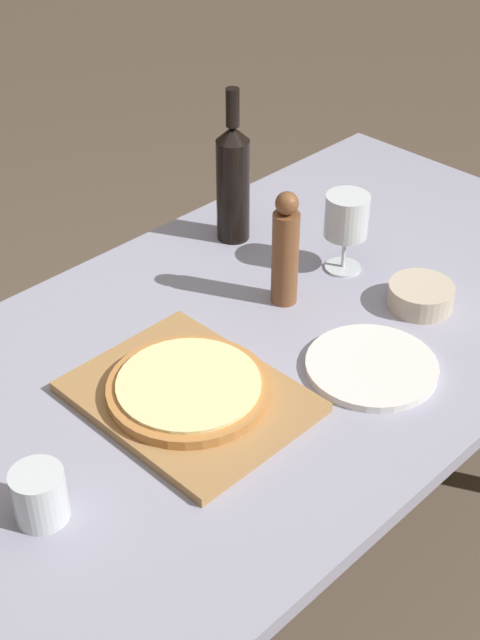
{
  "coord_description": "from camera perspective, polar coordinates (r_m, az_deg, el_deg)",
  "views": [
    {
      "loc": [
        0.89,
        -0.9,
        1.75
      ],
      "look_at": [
        -0.0,
        0.01,
        0.82
      ],
      "focal_mm": 50.0,
      "sensor_mm": 36.0,
      "label": 1
    }
  ],
  "objects": [
    {
      "name": "pizza",
      "position": [
        1.48,
        -3.3,
        -4.34
      ],
      "size": [
        0.27,
        0.27,
        0.02
      ],
      "color": "#BC7A3D",
      "rests_on": "cutting_board"
    },
    {
      "name": "pepper_mill",
      "position": [
        1.67,
        2.92,
        4.44
      ],
      "size": [
        0.05,
        0.05,
        0.23
      ],
      "color": "brown",
      "rests_on": "dining_table"
    },
    {
      "name": "dining_table",
      "position": [
        1.66,
        -0.2,
        -4.29
      ],
      "size": [
        0.87,
        1.79,
        0.76
      ],
      "color": "#9393A8",
      "rests_on": "ground_plane"
    },
    {
      "name": "dinner_plate",
      "position": [
        1.57,
        8.42,
        -2.95
      ],
      "size": [
        0.23,
        0.23,
        0.01
      ],
      "color": "white",
      "rests_on": "dining_table"
    },
    {
      "name": "wine_bottle",
      "position": [
        1.87,
        -0.45,
        8.93
      ],
      "size": [
        0.07,
        0.07,
        0.33
      ],
      "color": "black",
      "rests_on": "dining_table"
    },
    {
      "name": "drinking_tumbler",
      "position": [
        1.32,
        -12.71,
        -10.88
      ],
      "size": [
        0.08,
        0.08,
        0.08
      ],
      "color": "silver",
      "rests_on": "dining_table"
    },
    {
      "name": "small_bowl",
      "position": [
        1.74,
        11.5,
        1.53
      ],
      "size": [
        0.13,
        0.13,
        0.05
      ],
      "color": "beige",
      "rests_on": "dining_table"
    },
    {
      "name": "wine_glass",
      "position": [
        1.78,
        6.84,
        6.51
      ],
      "size": [
        0.09,
        0.09,
        0.17
      ],
      "color": "silver",
      "rests_on": "dining_table"
    },
    {
      "name": "ground_plane",
      "position": [
        2.16,
        -0.16,
        -18.16
      ],
      "size": [
        12.0,
        12.0,
        0.0
      ],
      "primitive_type": "plane",
      "color": "brown"
    },
    {
      "name": "cutting_board",
      "position": [
        1.49,
        -3.27,
        -4.94
      ],
      "size": [
        0.37,
        0.3,
        0.02
      ],
      "color": "#A87A47",
      "rests_on": "dining_table"
    }
  ]
}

